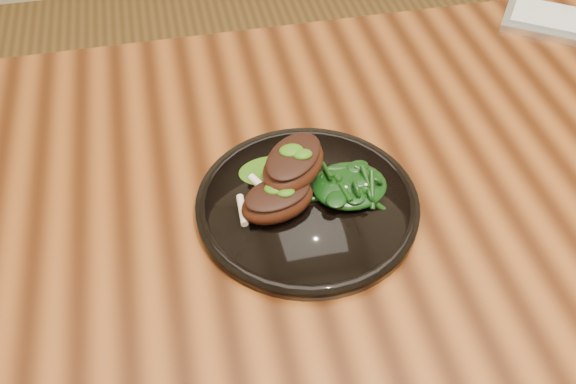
{
  "coord_description": "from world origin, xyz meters",
  "views": [
    {
      "loc": [
        -0.35,
        -0.6,
        1.38
      ],
      "look_at": [
        -0.23,
        -0.04,
        0.78
      ],
      "focal_mm": 40.0,
      "sensor_mm": 36.0,
      "label": 1
    }
  ],
  "objects_px": {
    "desk": "(431,201)",
    "lamb_chop_front": "(277,200)",
    "plate": "(307,204)",
    "greens_heap": "(350,182)"
  },
  "relations": [
    {
      "from": "plate",
      "to": "greens_heap",
      "type": "xyz_separation_m",
      "value": [
        0.06,
        0.01,
        0.02
      ]
    },
    {
      "from": "plate",
      "to": "lamb_chop_front",
      "type": "height_order",
      "value": "lamb_chop_front"
    },
    {
      "from": "desk",
      "to": "plate",
      "type": "xyz_separation_m",
      "value": [
        -0.21,
        -0.05,
        0.09
      ]
    },
    {
      "from": "desk",
      "to": "lamb_chop_front",
      "type": "height_order",
      "value": "lamb_chop_front"
    },
    {
      "from": "desk",
      "to": "greens_heap",
      "type": "xyz_separation_m",
      "value": [
        -0.15,
        -0.04,
        0.12
      ]
    },
    {
      "from": "lamb_chop_front",
      "to": "greens_heap",
      "type": "height_order",
      "value": "lamb_chop_front"
    },
    {
      "from": "desk",
      "to": "lamb_chop_front",
      "type": "xyz_separation_m",
      "value": [
        -0.25,
        -0.06,
        0.12
      ]
    },
    {
      "from": "desk",
      "to": "lamb_chop_front",
      "type": "distance_m",
      "value": 0.28
    },
    {
      "from": "desk",
      "to": "lamb_chop_front",
      "type": "relative_size",
      "value": 14.13
    },
    {
      "from": "plate",
      "to": "lamb_chop_front",
      "type": "relative_size",
      "value": 2.59
    }
  ]
}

